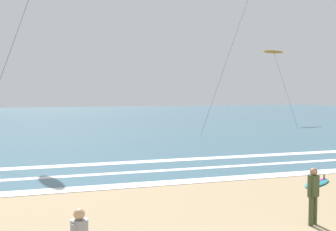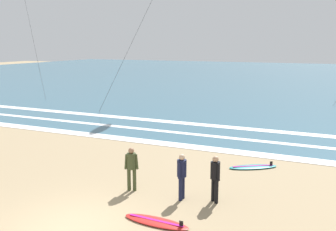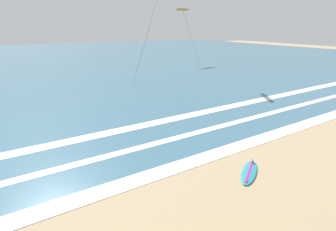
% 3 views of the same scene
% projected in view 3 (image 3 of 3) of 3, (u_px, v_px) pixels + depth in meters
% --- Properties ---
extents(ocean_surface, '(140.00, 90.00, 0.01)m').
position_uv_depth(ocean_surface, '(42.00, 60.00, 46.49)').
color(ocean_surface, '#386075').
rests_on(ocean_surface, ground).
extents(wave_foam_shoreline, '(55.01, 0.90, 0.01)m').
position_uv_depth(wave_foam_shoreline, '(165.00, 171.00, 10.90)').
color(wave_foam_shoreline, white).
rests_on(wave_foam_shoreline, ocean_surface).
extents(wave_foam_mid_break, '(52.16, 0.51, 0.01)m').
position_uv_depth(wave_foam_mid_break, '(147.00, 146.00, 13.19)').
color(wave_foam_mid_break, white).
rests_on(wave_foam_mid_break, ocean_surface).
extents(wave_foam_outer_break, '(52.52, 0.83, 0.01)m').
position_uv_depth(wave_foam_outer_break, '(138.00, 126.00, 15.70)').
color(wave_foam_outer_break, white).
rests_on(wave_foam_outer_break, ocean_surface).
extents(surfboard_left_pile, '(2.09, 1.64, 0.25)m').
position_uv_depth(surfboard_left_pile, '(249.00, 172.00, 10.75)').
color(surfboard_left_pile, teal).
rests_on(surfboard_left_pile, ground).
extents(kite_orange_mid_center, '(3.93, 9.03, 8.74)m').
position_uv_depth(kite_orange_mid_center, '(183.00, 10.00, 40.47)').
color(kite_orange_mid_center, orange).
rests_on(kite_orange_mid_center, ground).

